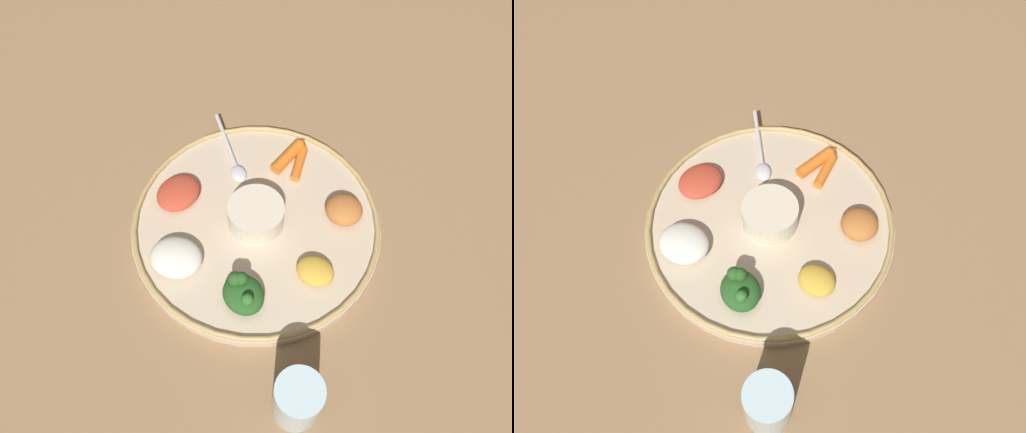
# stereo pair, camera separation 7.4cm
# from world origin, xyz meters

# --- Properties ---
(ground_plane) EXTENTS (2.40, 2.40, 0.00)m
(ground_plane) POSITION_xyz_m (0.00, 0.00, 0.00)
(ground_plane) COLOR olive
(platter) EXTENTS (0.37, 0.37, 0.02)m
(platter) POSITION_xyz_m (0.00, 0.00, 0.01)
(platter) COLOR #C6B293
(platter) RESTS_ON ground_plane
(platter_rim) EXTENTS (0.37, 0.37, 0.01)m
(platter_rim) POSITION_xyz_m (0.00, 0.00, 0.02)
(platter_rim) COLOR tan
(platter_rim) RESTS_ON platter
(center_bowl) EXTENTS (0.08, 0.08, 0.04)m
(center_bowl) POSITION_xyz_m (0.00, 0.00, 0.04)
(center_bowl) COLOR beige
(center_bowl) RESTS_ON platter
(spoon) EXTENTS (0.15, 0.05, 0.01)m
(spoon) POSITION_xyz_m (-0.12, -0.03, 0.02)
(spoon) COLOR silver
(spoon) RESTS_ON platter
(greens_pile) EXTENTS (0.08, 0.08, 0.05)m
(greens_pile) POSITION_xyz_m (0.12, -0.03, 0.03)
(greens_pile) COLOR #23511E
(greens_pile) RESTS_ON platter
(carrot_near_spoon) EXTENTS (0.08, 0.04, 0.01)m
(carrot_near_spoon) POSITION_xyz_m (-0.10, 0.08, 0.02)
(carrot_near_spoon) COLOR orange
(carrot_near_spoon) RESTS_ON platter
(carrot_outer) EXTENTS (0.07, 0.07, 0.02)m
(carrot_outer) POSITION_xyz_m (-0.12, 0.07, 0.03)
(carrot_outer) COLOR orange
(carrot_outer) RESTS_ON platter
(mound_chickpea) EXTENTS (0.08, 0.08, 0.03)m
(mound_chickpea) POSITION_xyz_m (0.00, 0.13, 0.03)
(mound_chickpea) COLOR #B2662D
(mound_chickpea) RESTS_ON platter
(mound_rice_white) EXTENTS (0.09, 0.09, 0.03)m
(mound_rice_white) POSITION_xyz_m (0.06, -0.12, 0.03)
(mound_rice_white) COLOR silver
(mound_rice_white) RESTS_ON platter
(mound_lentil_yellow) EXTENTS (0.07, 0.07, 0.02)m
(mound_lentil_yellow) POSITION_xyz_m (0.09, 0.07, 0.03)
(mound_lentil_yellow) COLOR gold
(mound_lentil_yellow) RESTS_ON platter
(mound_berbere_red) EXTENTS (0.09, 0.09, 0.02)m
(mound_berbere_red) POSITION_xyz_m (-0.06, -0.11, 0.03)
(mound_berbere_red) COLOR #B73D28
(mound_berbere_red) RESTS_ON platter
(drinking_glass) EXTENTS (0.06, 0.06, 0.09)m
(drinking_glass) POSITION_xyz_m (0.27, 0.02, 0.04)
(drinking_glass) COLOR silver
(drinking_glass) RESTS_ON ground_plane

